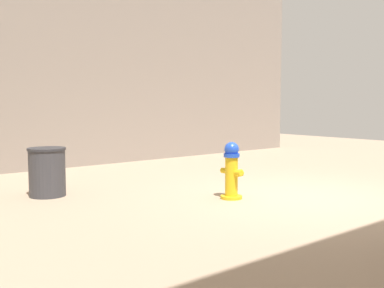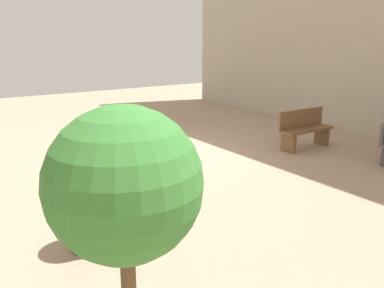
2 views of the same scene
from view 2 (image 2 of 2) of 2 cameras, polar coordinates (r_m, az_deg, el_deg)
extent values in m
plane|color=tan|center=(9.56, -4.58, -1.47)|extent=(23.40, 23.40, 0.00)
cylinder|color=gold|center=(8.34, -5.58, -3.78)|extent=(0.35, 0.35, 0.05)
cylinder|color=gold|center=(8.24, -5.64, -1.54)|extent=(0.21, 0.21, 0.63)
cylinder|color=blue|center=(8.15, -5.70, 0.79)|extent=(0.26, 0.26, 0.06)
sphere|color=blue|center=(8.12, -5.72, 1.45)|extent=(0.24, 0.24, 0.24)
cylinder|color=gold|center=(8.15, -6.55, -1.20)|extent=(0.13, 0.10, 0.09)
cylinder|color=gold|center=(8.29, -4.76, -0.87)|extent=(0.13, 0.10, 0.09)
cylinder|color=gold|center=(8.36, -6.21, -1.04)|extent=(0.12, 0.14, 0.12)
cube|color=brown|center=(10.84, 17.74, 1.06)|extent=(0.10, 0.40, 0.45)
cube|color=brown|center=(9.92, 13.39, 0.12)|extent=(0.10, 0.40, 0.45)
cube|color=brown|center=(10.32, 15.76, 1.99)|extent=(1.53, 0.45, 0.06)
cube|color=brown|center=(10.39, 15.05, 3.53)|extent=(1.53, 0.07, 0.44)
cylinder|color=brown|center=(3.09, -8.91, -18.35)|extent=(0.11, 0.11, 0.81)
sphere|color=#3D8438|center=(2.76, -9.51, -5.56)|extent=(1.08, 1.08, 1.08)
cylinder|color=#38383D|center=(5.52, -13.88, -10.22)|extent=(0.60, 0.60, 0.77)
cylinder|color=#2C2C30|center=(5.36, -14.15, -6.29)|extent=(0.63, 0.63, 0.04)
camera|label=1|loc=(9.37, 45.20, 3.70)|focal=43.98mm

